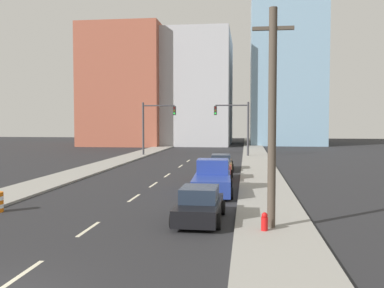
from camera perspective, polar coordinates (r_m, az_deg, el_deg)
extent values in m
cube|color=gray|center=(58.67, -6.21, -1.10)|extent=(3.17, 95.57, 0.13)
cube|color=gray|center=(57.07, 8.40, -1.23)|extent=(3.17, 95.57, 0.13)
cube|color=beige|center=(13.47, -21.76, -15.87)|extent=(0.16, 2.40, 0.01)
cube|color=beige|center=(17.95, -13.63, -10.95)|extent=(0.16, 2.40, 0.01)
cube|color=beige|center=(24.45, -7.74, -7.13)|extent=(0.16, 2.40, 0.01)
cube|color=beige|center=(29.32, -5.16, -5.41)|extent=(0.16, 2.40, 0.01)
cube|color=beige|center=(34.23, -3.33, -4.18)|extent=(0.16, 2.40, 0.01)
cube|color=beige|center=(41.09, -1.53, -2.96)|extent=(0.16, 2.40, 0.01)
cube|color=beige|center=(46.55, -0.49, -2.25)|extent=(0.16, 2.40, 0.01)
cube|color=#9E513D|center=(79.31, -8.54, 7.46)|extent=(14.00, 16.00, 20.86)
cube|color=#A8A8AD|center=(80.80, 0.90, 7.15)|extent=(12.00, 20.00, 20.12)
cube|color=#7A9EB7|center=(84.96, 12.28, 9.55)|extent=(13.00, 20.00, 28.02)
cylinder|color=#38383D|center=(53.65, -6.52, 1.98)|extent=(0.24, 0.24, 6.64)
cylinder|color=#38383D|center=(53.24, -4.46, 5.13)|extent=(3.96, 0.16, 0.16)
cube|color=black|center=(52.86, -2.35, 4.47)|extent=(0.34, 0.32, 1.10)
cylinder|color=#4C0C0C|center=(52.70, -2.38, 4.84)|extent=(0.22, 0.04, 0.22)
cylinder|color=#593F0C|center=(52.69, -2.38, 4.47)|extent=(0.22, 0.04, 0.22)
cylinder|color=#26E53F|center=(52.68, -2.38, 4.10)|extent=(0.22, 0.04, 0.22)
cylinder|color=#38383D|center=(52.11, 7.49, 1.94)|extent=(0.24, 0.24, 6.64)
cylinder|color=#38383D|center=(52.16, 5.33, 5.17)|extent=(3.96, 0.16, 0.16)
cube|color=black|center=(52.25, 3.15, 4.48)|extent=(0.34, 0.32, 1.10)
cylinder|color=#4C0C0C|center=(52.09, 3.13, 4.86)|extent=(0.22, 0.04, 0.22)
cylinder|color=#593F0C|center=(52.08, 3.13, 4.48)|extent=(0.22, 0.04, 0.22)
cylinder|color=#26E53F|center=(52.07, 3.13, 4.11)|extent=(0.22, 0.04, 0.22)
cylinder|color=#473D33|center=(16.99, 10.64, 3.11)|extent=(0.32, 0.32, 8.70)
cube|color=#473D33|center=(17.36, 10.76, 14.91)|extent=(1.60, 0.14, 0.14)
cylinder|color=red|center=(16.89, 9.64, -10.67)|extent=(0.26, 0.26, 0.65)
sphere|color=red|center=(16.80, 9.65, -9.36)|extent=(0.23, 0.23, 0.23)
cube|color=black|center=(18.72, 1.01, -8.66)|extent=(1.81, 4.49, 0.69)
cube|color=#1E2838|center=(18.60, 1.01, -6.68)|extent=(1.57, 2.03, 0.62)
cylinder|color=black|center=(20.23, -1.12, -8.35)|extent=(0.23, 0.64, 0.64)
cylinder|color=black|center=(20.03, 4.11, -8.47)|extent=(0.23, 0.64, 0.64)
cylinder|color=black|center=(17.56, -2.55, -10.12)|extent=(0.23, 0.64, 0.64)
cylinder|color=black|center=(17.33, 3.50, -10.30)|extent=(0.23, 0.64, 0.64)
cube|color=navy|center=(25.59, 2.71, -5.22)|extent=(2.41, 5.82, 0.91)
cube|color=navy|center=(26.33, 2.78, -3.00)|extent=(1.96, 1.80, 0.89)
cylinder|color=black|center=(27.45, 0.52, -5.30)|extent=(0.25, 0.66, 0.66)
cylinder|color=black|center=(27.38, 5.16, -5.33)|extent=(0.25, 0.66, 0.66)
cylinder|color=black|center=(23.95, -0.09, -6.53)|extent=(0.25, 0.66, 0.66)
cylinder|color=black|center=(23.87, 5.24, -6.58)|extent=(0.25, 0.66, 0.66)
cube|color=red|center=(31.54, 3.53, -3.89)|extent=(1.82, 4.77, 0.67)
cube|color=#1E2838|center=(31.46, 3.53, -2.73)|extent=(1.58, 2.15, 0.61)
cylinder|color=black|center=(33.08, 2.08, -3.90)|extent=(0.23, 0.61, 0.61)
cylinder|color=black|center=(32.98, 5.28, -3.94)|extent=(0.23, 0.61, 0.61)
cylinder|color=black|center=(30.17, 1.62, -4.58)|extent=(0.23, 0.61, 0.61)
cylinder|color=black|center=(30.06, 5.13, -4.62)|extent=(0.23, 0.61, 0.61)
cube|color=brown|center=(37.83, 3.89, -2.73)|extent=(2.10, 4.84, 0.61)
cube|color=#1E2838|center=(37.78, 3.89, -1.83)|extent=(1.74, 2.22, 0.58)
cylinder|color=black|center=(39.33, 2.50, -2.73)|extent=(0.26, 0.71, 0.70)
cylinder|color=black|center=(39.32, 5.30, -2.74)|extent=(0.26, 0.71, 0.70)
cylinder|color=black|center=(36.40, 2.36, -3.19)|extent=(0.26, 0.71, 0.70)
cylinder|color=black|center=(36.39, 5.38, -3.21)|extent=(0.26, 0.71, 0.70)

